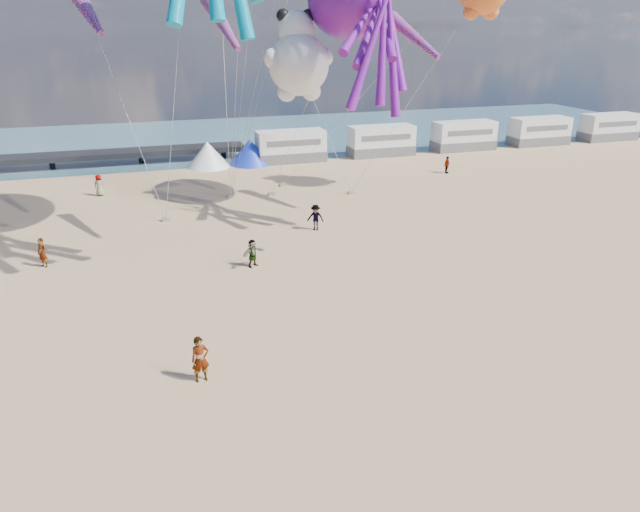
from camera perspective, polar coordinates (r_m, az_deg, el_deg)
The scene contains 24 objects.
ground at distance 19.92m, azimuth 10.27°, elevation -16.60°, with size 120.00×120.00×0.00m, color tan.
water at distance 70.09m, azimuth -10.96°, elevation 11.51°, with size 120.00×120.00×0.00m, color #3D6575.
motorhome_0 at distance 56.36m, azimuth -2.94°, elevation 10.91°, with size 6.60×2.50×3.00m, color silver.
motorhome_1 at distance 59.41m, azimuth 6.14°, elevation 11.39°, with size 6.60×2.50×3.00m, color silver.
motorhome_2 at distance 63.74m, azimuth 14.17°, elevation 11.59°, with size 6.60×2.50×3.00m, color silver.
motorhome_3 at distance 69.12m, azimuth 21.08°, elevation 11.57°, with size 6.60×2.50×3.00m, color silver.
motorhome_4 at distance 75.31m, azimuth 26.92°, elevation 11.44°, with size 6.60×2.50×3.00m, color silver.
tent_white at distance 55.01m, azimuth -11.14°, elevation 9.94°, with size 4.00×4.00×2.40m, color white.
tent_blue at distance 55.58m, azimuth -6.99°, elevation 10.31°, with size 4.00×4.00×2.40m, color #1933CC.
standing_person at distance 21.80m, azimuth -11.88°, elevation -10.07°, with size 0.66×0.44×1.82m, color tan.
beachgoer_0 at distance 47.76m, azimuth -21.21°, elevation 6.61°, with size 0.61×0.40×1.68m, color #7F6659.
beachgoer_2 at distance 36.83m, azimuth -0.45°, elevation 3.87°, with size 0.83×0.65×1.71m, color #7F6659.
beachgoer_3 at distance 53.00m, azimuth 12.57°, elevation 8.90°, with size 0.99×0.57×1.53m, color #7F6659.
beachgoer_4 at distance 31.38m, azimuth -6.76°, elevation 0.29°, with size 0.92×0.38×1.56m, color #7F6659.
beachgoer_5 at distance 34.61m, azimuth -26.03°, elevation 0.29°, with size 1.53×0.49×1.65m, color #7F6659.
sandbag_a at distance 40.19m, azimuth -15.15°, elevation 3.54°, with size 0.50×0.35×0.22m, color gray.
sandbag_b at distance 45.13m, azimuth -4.86°, elevation 6.23°, with size 0.50×0.35×0.22m, color gray.
sandbag_c at distance 45.38m, azimuth 3.16°, elevation 6.37°, with size 0.50×0.35×0.22m, color gray.
sandbag_d at distance 47.73m, azimuth -3.73°, elevation 7.14°, with size 0.50×0.35×0.22m, color gray.
sandbag_e at distance 44.95m, azimuth -8.92°, elevation 5.98°, with size 0.50×0.35×0.22m, color gray.
kite_panda at distance 40.46m, azimuth -2.14°, elevation 18.57°, with size 4.95×4.66×6.99m, color silver, non-canonical shape.
windsock_left at distance 41.22m, azimuth -22.04°, elevation 21.47°, with size 1.10×6.26×6.26m, color red, non-canonical shape.
windsock_mid at distance 39.70m, azimuth 9.38°, elevation 20.79°, with size 1.00×5.42×5.42m, color red, non-canonical shape.
windsock_right at distance 33.06m, azimuth -9.76°, elevation 21.97°, with size 0.90×5.32×5.32m, color red, non-canonical shape.
Camera 1 is at (-7.82, -13.56, 12.31)m, focal length 32.00 mm.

